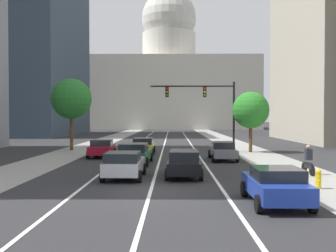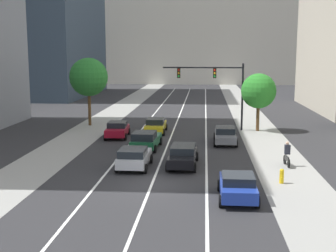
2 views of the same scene
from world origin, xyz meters
name	(u,v)px [view 2 (image 2 of 2)]	position (x,y,z in m)	size (l,w,h in m)	color
ground_plane	(183,106)	(0.00, 40.00, 0.00)	(400.00, 400.00, 0.00)	#2B2B2D
sidewalk_left	(119,109)	(-8.51, 35.00, 0.01)	(4.02, 130.00, 0.01)	gray
sidewalk_right	(245,111)	(8.51, 35.00, 0.01)	(4.02, 130.00, 0.01)	gray
lane_stripe_left	(149,121)	(-3.25, 25.00, 0.01)	(0.16, 90.00, 0.01)	white
lane_stripe_center	(177,121)	(0.00, 25.00, 0.01)	(0.16, 90.00, 0.01)	white
lane_stripe_right	(206,121)	(3.25, 25.00, 0.01)	(0.16, 90.00, 0.01)	white
capitol_building	(194,28)	(0.00, 94.65, 13.87)	(49.54, 22.87, 40.94)	beige
car_green	(146,140)	(-1.64, 9.89, 0.78)	(2.28, 4.83, 1.52)	#14512D
car_crimson	(117,129)	(-4.88, 14.73, 0.76)	(2.17, 4.18, 1.45)	maroon
car_blue	(238,186)	(4.88, -2.38, 0.75)	(2.06, 4.04, 1.43)	#1E389E
car_black	(183,155)	(1.63, 4.66, 0.76)	(2.10, 4.83, 1.42)	black
car_gray	(225,135)	(4.88, 12.79, 0.73)	(2.04, 4.69, 1.40)	slate
car_yellow	(156,125)	(-1.63, 17.33, 0.75)	(2.02, 4.49, 1.46)	yellow
car_silver	(134,157)	(-1.63, 3.69, 0.78)	(2.13, 4.08, 1.47)	#B2B5BA
traffic_signal_mast	(217,82)	(4.28, 19.49, 4.85)	(8.02, 0.39, 6.66)	black
fire_hydrant	(282,176)	(7.72, 0.85, 0.46)	(0.26, 0.35, 0.91)	yellow
cyclist	(287,154)	(8.76, 5.11, 0.85)	(0.38, 1.70, 1.72)	black
street_tree_near_left	(89,77)	(-9.14, 21.37, 5.14)	(4.04, 4.04, 7.18)	#51381E
street_tree_near_right	(259,91)	(8.36, 19.32, 3.97)	(3.44, 3.44, 5.71)	#51381E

